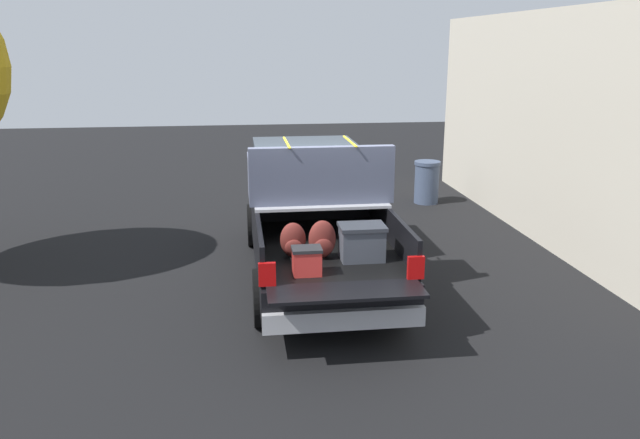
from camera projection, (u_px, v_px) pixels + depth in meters
ground_plane at (315, 276)px, 10.21m from camera, size 40.00×40.00×0.00m
pickup_truck at (312, 211)px, 10.30m from camera, size 6.05×2.06×2.23m
building_facade at (543, 127)px, 11.88m from camera, size 10.21×0.36×4.19m
trash_can at (427, 182)px, 14.78m from camera, size 0.60×0.60×0.98m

